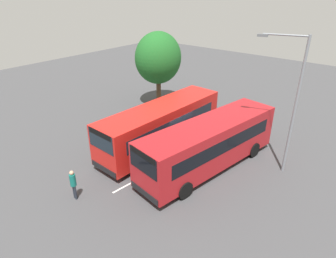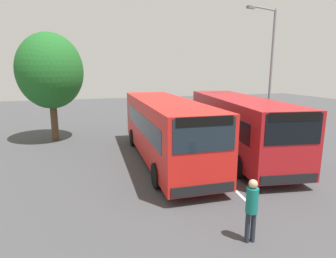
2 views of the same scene
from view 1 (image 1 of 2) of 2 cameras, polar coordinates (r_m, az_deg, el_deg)
The scene contains 7 objects.
ground_plane at distance 20.56m, azimuth 4.24°, elevation -4.39°, with size 65.40×65.40×0.00m, color #424244.
bus_far_left at distance 20.39m, azimuth -1.36°, elevation 0.86°, with size 10.27×2.92×3.09m.
bus_center_left at distance 18.18m, azimuth 7.99°, elevation -2.77°, with size 10.44×4.03×3.09m.
pedestrian at distance 16.55m, azimuth -17.96°, elevation -9.84°, with size 0.37×0.37×1.78m.
street_lamp at distance 17.85m, azimuth 22.98°, elevation 5.41°, with size 0.94×2.57×8.21m.
depot_tree at distance 27.49m, azimuth -1.92°, elevation 13.61°, with size 4.48×4.03×6.82m.
lane_stripe_outer_left at distance 20.56m, azimuth 4.24°, elevation -4.38°, with size 12.94×0.12×0.01m, color silver.
Camera 1 is at (14.58, 10.06, 10.45)m, focal length 31.34 mm.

